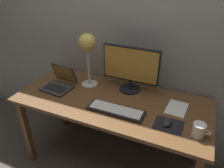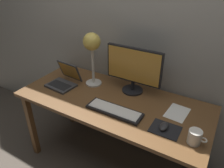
{
  "view_description": "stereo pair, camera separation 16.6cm",
  "coord_description": "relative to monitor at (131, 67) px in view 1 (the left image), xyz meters",
  "views": [
    {
      "loc": [
        0.6,
        -1.37,
        1.75
      ],
      "look_at": [
        0.03,
        -0.05,
        0.92
      ],
      "focal_mm": 34.68,
      "sensor_mm": 36.0,
      "label": 1
    },
    {
      "loc": [
        0.75,
        -1.29,
        1.75
      ],
      "look_at": [
        0.03,
        -0.05,
        0.92
      ],
      "focal_mm": 34.68,
      "sensor_mm": 36.0,
      "label": 2
    }
  ],
  "objects": [
    {
      "name": "mousepad",
      "position": [
        0.41,
        -0.34,
        -0.22
      ],
      "size": [
        0.2,
        0.16,
        0.0
      ],
      "primitive_type": "cube",
      "color": "black",
      "rests_on": "desk"
    },
    {
      "name": "back_wall",
      "position": [
        -0.08,
        0.19,
        0.33
      ],
      "size": [
        4.8,
        0.06,
        2.6
      ],
      "primitive_type": "cube",
      "color": "#9E998E",
      "rests_on": "ground"
    },
    {
      "name": "desk_lamp",
      "position": [
        -0.37,
        -0.07,
        0.14
      ],
      "size": [
        0.15,
        0.15,
        0.49
      ],
      "color": "beige",
      "rests_on": "desk"
    },
    {
      "name": "keyboard_main",
      "position": [
        0.01,
        -0.34,
        -0.21
      ],
      "size": [
        0.44,
        0.14,
        0.03
      ],
      "color": "black",
      "rests_on": "desk"
    },
    {
      "name": "monitor",
      "position": [
        0.0,
        0.0,
        0.0
      ],
      "size": [
        0.49,
        0.18,
        0.4
      ],
      "color": "black",
      "rests_on": "desk"
    },
    {
      "name": "ground_plane",
      "position": [
        -0.08,
        -0.21,
        -0.97
      ],
      "size": [
        4.8,
        4.8,
        0.0
      ],
      "primitive_type": "plane",
      "color": "brown",
      "rests_on": "ground"
    },
    {
      "name": "laptop",
      "position": [
        -0.6,
        -0.2,
        -0.17
      ],
      "size": [
        0.27,
        0.27,
        0.2
      ],
      "color": "#38383A",
      "rests_on": "desk"
    },
    {
      "name": "paper_sheet_near_mouse",
      "position": [
        0.43,
        -0.11,
        -0.22
      ],
      "size": [
        0.16,
        0.22,
        0.0
      ],
      "primitive_type": "cube",
      "rotation": [
        0.0,
        0.0,
        -0.08
      ],
      "color": "white",
      "rests_on": "desk"
    },
    {
      "name": "desk",
      "position": [
        -0.08,
        -0.21,
        -0.3
      ],
      "size": [
        1.6,
        0.7,
        0.74
      ],
      "color": "brown",
      "rests_on": "ground"
    },
    {
      "name": "mouse",
      "position": [
        0.4,
        -0.34,
        -0.21
      ],
      "size": [
        0.06,
        0.1,
        0.03
      ],
      "primitive_type": "ellipsoid",
      "color": "#28282B",
      "rests_on": "mousepad"
    },
    {
      "name": "coffee_mug",
      "position": [
        0.61,
        -0.37,
        -0.18
      ],
      "size": [
        0.12,
        0.08,
        0.1
      ],
      "color": "white",
      "rests_on": "desk"
    }
  ]
}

